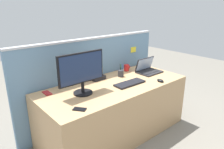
{
  "coord_description": "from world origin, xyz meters",
  "views": [
    {
      "loc": [
        -1.65,
        -1.87,
        1.68
      ],
      "look_at": [
        0.0,
        0.05,
        0.82
      ],
      "focal_mm": 34.17,
      "sensor_mm": 36.0,
      "label": 1
    }
  ],
  "objects_px": {
    "laptop": "(148,69)",
    "cell_phone_red_case": "(47,93)",
    "coffee_mug": "(127,68)",
    "keyboard_main": "(130,83)",
    "desk_phone": "(96,77)",
    "computer_mouse_right_hand": "(160,81)",
    "pen_cup": "(121,73)",
    "cell_phone_black_slab": "(80,109)",
    "desktop_monitor": "(82,71)"
  },
  "relations": [
    {
      "from": "laptop",
      "to": "cell_phone_black_slab",
      "type": "bearing_deg",
      "value": -166.31
    },
    {
      "from": "cell_phone_red_case",
      "to": "pen_cup",
      "type": "bearing_deg",
      "value": -6.02
    },
    {
      "from": "desk_phone",
      "to": "desktop_monitor",
      "type": "bearing_deg",
      "value": -145.28
    },
    {
      "from": "desk_phone",
      "to": "keyboard_main",
      "type": "bearing_deg",
      "value": -64.26
    },
    {
      "from": "desk_phone",
      "to": "pen_cup",
      "type": "height_order",
      "value": "pen_cup"
    },
    {
      "from": "desk_phone",
      "to": "cell_phone_black_slab",
      "type": "relative_size",
      "value": 1.46
    },
    {
      "from": "computer_mouse_right_hand",
      "to": "laptop",
      "type": "bearing_deg",
      "value": 67.96
    },
    {
      "from": "coffee_mug",
      "to": "keyboard_main",
      "type": "bearing_deg",
      "value": -130.07
    },
    {
      "from": "keyboard_main",
      "to": "computer_mouse_right_hand",
      "type": "height_order",
      "value": "computer_mouse_right_hand"
    },
    {
      "from": "desk_phone",
      "to": "pen_cup",
      "type": "relative_size",
      "value": 1.01
    },
    {
      "from": "laptop",
      "to": "cell_phone_black_slab",
      "type": "relative_size",
      "value": 2.72
    },
    {
      "from": "coffee_mug",
      "to": "computer_mouse_right_hand",
      "type": "bearing_deg",
      "value": -89.2
    },
    {
      "from": "computer_mouse_right_hand",
      "to": "pen_cup",
      "type": "bearing_deg",
      "value": 121.0
    },
    {
      "from": "pen_cup",
      "to": "cell_phone_red_case",
      "type": "height_order",
      "value": "pen_cup"
    },
    {
      "from": "cell_phone_black_slab",
      "to": "coffee_mug",
      "type": "bearing_deg",
      "value": -10.88
    },
    {
      "from": "computer_mouse_right_hand",
      "to": "coffee_mug",
      "type": "distance_m",
      "value": 0.62
    },
    {
      "from": "desk_phone",
      "to": "keyboard_main",
      "type": "relative_size",
      "value": 0.44
    },
    {
      "from": "desk_phone",
      "to": "coffee_mug",
      "type": "relative_size",
      "value": 1.67
    },
    {
      "from": "laptop",
      "to": "pen_cup",
      "type": "relative_size",
      "value": 1.88
    },
    {
      "from": "cell_phone_black_slab",
      "to": "cell_phone_red_case",
      "type": "xyz_separation_m",
      "value": [
        -0.07,
        0.57,
        0.0
      ]
    },
    {
      "from": "keyboard_main",
      "to": "coffee_mug",
      "type": "relative_size",
      "value": 3.78
    },
    {
      "from": "desk_phone",
      "to": "cell_phone_black_slab",
      "type": "bearing_deg",
      "value": -137.32
    },
    {
      "from": "keyboard_main",
      "to": "pen_cup",
      "type": "bearing_deg",
      "value": 69.94
    },
    {
      "from": "pen_cup",
      "to": "desktop_monitor",
      "type": "bearing_deg",
      "value": -168.93
    },
    {
      "from": "desk_phone",
      "to": "pen_cup",
      "type": "xyz_separation_m",
      "value": [
        0.32,
        -0.14,
        0.02
      ]
    },
    {
      "from": "keyboard_main",
      "to": "computer_mouse_right_hand",
      "type": "bearing_deg",
      "value": -27.24
    },
    {
      "from": "laptop",
      "to": "coffee_mug",
      "type": "height_order",
      "value": "laptop"
    },
    {
      "from": "laptop",
      "to": "desk_phone",
      "type": "xyz_separation_m",
      "value": [
        -0.75,
        0.25,
        -0.02
      ]
    },
    {
      "from": "computer_mouse_right_hand",
      "to": "pen_cup",
      "type": "distance_m",
      "value": 0.55
    },
    {
      "from": "desktop_monitor",
      "to": "laptop",
      "type": "xyz_separation_m",
      "value": [
        1.15,
        0.03,
        -0.22
      ]
    },
    {
      "from": "cell_phone_black_slab",
      "to": "cell_phone_red_case",
      "type": "height_order",
      "value": "same"
    },
    {
      "from": "keyboard_main",
      "to": "cell_phone_red_case",
      "type": "bearing_deg",
      "value": 157.37
    },
    {
      "from": "desk_phone",
      "to": "cell_phone_red_case",
      "type": "bearing_deg",
      "value": -178.36
    },
    {
      "from": "desk_phone",
      "to": "cell_phone_black_slab",
      "type": "distance_m",
      "value": 0.87
    },
    {
      "from": "desk_phone",
      "to": "cell_phone_red_case",
      "type": "xyz_separation_m",
      "value": [
        -0.71,
        -0.02,
        -0.03
      ]
    },
    {
      "from": "desktop_monitor",
      "to": "laptop",
      "type": "height_order",
      "value": "desktop_monitor"
    },
    {
      "from": "keyboard_main",
      "to": "coffee_mug",
      "type": "bearing_deg",
      "value": 51.24
    },
    {
      "from": "laptop",
      "to": "computer_mouse_right_hand",
      "type": "relative_size",
      "value": 3.44
    },
    {
      "from": "desktop_monitor",
      "to": "cell_phone_red_case",
      "type": "distance_m",
      "value": 0.48
    },
    {
      "from": "laptop",
      "to": "computer_mouse_right_hand",
      "type": "height_order",
      "value": "laptop"
    },
    {
      "from": "laptop",
      "to": "pen_cup",
      "type": "bearing_deg",
      "value": 165.21
    },
    {
      "from": "computer_mouse_right_hand",
      "to": "cell_phone_red_case",
      "type": "height_order",
      "value": "computer_mouse_right_hand"
    },
    {
      "from": "desktop_monitor",
      "to": "coffee_mug",
      "type": "height_order",
      "value": "desktop_monitor"
    },
    {
      "from": "cell_phone_black_slab",
      "to": "keyboard_main",
      "type": "bearing_deg",
      "value": -25.94
    },
    {
      "from": "pen_cup",
      "to": "keyboard_main",
      "type": "bearing_deg",
      "value": -111.37
    },
    {
      "from": "desk_phone",
      "to": "laptop",
      "type": "bearing_deg",
      "value": -18.46
    },
    {
      "from": "laptop",
      "to": "cell_phone_red_case",
      "type": "xyz_separation_m",
      "value": [
        -1.46,
        0.23,
        -0.04
      ]
    },
    {
      "from": "desk_phone",
      "to": "computer_mouse_right_hand",
      "type": "relative_size",
      "value": 1.85
    },
    {
      "from": "desktop_monitor",
      "to": "keyboard_main",
      "type": "height_order",
      "value": "desktop_monitor"
    },
    {
      "from": "desktop_monitor",
      "to": "keyboard_main",
      "type": "distance_m",
      "value": 0.68
    }
  ]
}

